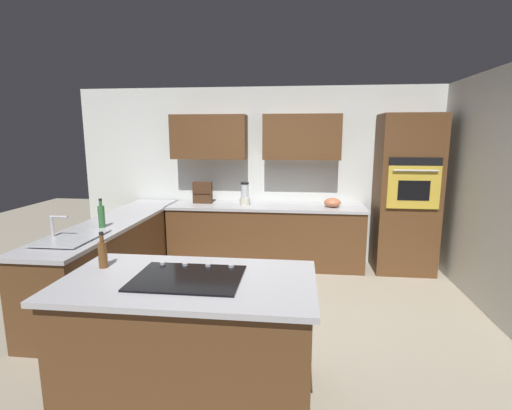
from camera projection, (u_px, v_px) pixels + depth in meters
name	position (u px, v px, depth m)	size (l,w,h in m)	color
ground_plane	(260.00, 320.00, 3.94)	(14.00, 14.00, 0.00)	#9E937F
wall_back	(270.00, 167.00, 5.68)	(6.00, 0.44, 2.60)	silver
wall_left	(510.00, 197.00, 3.72)	(0.10, 4.00, 2.60)	silver
lower_cabinets_back	(265.00, 237.00, 5.55)	(2.80, 0.60, 0.86)	brown
countertop_back	(266.00, 207.00, 5.47)	(2.84, 0.64, 0.04)	#B2B2B7
lower_cabinets_side	(116.00, 258.00, 4.60)	(0.60, 2.90, 0.86)	brown
countertop_side	(114.00, 222.00, 4.52)	(0.64, 2.94, 0.04)	#B2B2B7
island_base	(190.00, 340.00, 2.76)	(1.72, 0.90, 0.86)	brown
island_top	(188.00, 281.00, 2.68)	(1.80, 0.98, 0.04)	#B2B2B7
wall_oven	(406.00, 195.00, 5.21)	(0.80, 0.66, 2.18)	brown
sink_unit	(71.00, 237.00, 3.69)	(0.46, 0.70, 0.23)	#515456
cooktop	(188.00, 277.00, 2.68)	(0.76, 0.56, 0.03)	black
blender	(245.00, 195.00, 5.46)	(0.15, 0.15, 0.33)	beige
mixing_bowl	(332.00, 203.00, 5.33)	(0.24, 0.24, 0.13)	#CC724C
spice_rack	(203.00, 193.00, 5.62)	(0.28, 0.11, 0.32)	#472B19
dish_soap_bottle	(101.00, 216.00, 4.13)	(0.07, 0.07, 0.32)	#336B38
oil_bottle	(103.00, 254.00, 2.88)	(0.07, 0.07, 0.28)	brown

